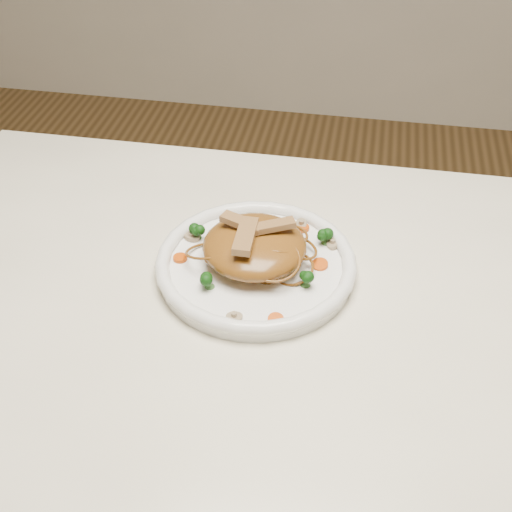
# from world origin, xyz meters

# --- Properties ---
(table) EXTENTS (1.20, 0.80, 0.75)m
(table) POSITION_xyz_m (0.00, 0.00, 0.65)
(table) COLOR white
(table) RESTS_ON ground
(plate) EXTENTS (0.30, 0.30, 0.02)m
(plate) POSITION_xyz_m (-0.06, 0.08, 0.76)
(plate) COLOR white
(plate) RESTS_ON table
(noodle_mound) EXTENTS (0.15, 0.15, 0.05)m
(noodle_mound) POSITION_xyz_m (-0.06, 0.09, 0.79)
(noodle_mound) COLOR brown
(noodle_mound) RESTS_ON plate
(chicken_a) EXTENTS (0.06, 0.04, 0.01)m
(chicken_a) POSITION_xyz_m (-0.04, 0.10, 0.82)
(chicken_a) COLOR #9E794A
(chicken_a) RESTS_ON noodle_mound
(chicken_b) EXTENTS (0.06, 0.04, 0.01)m
(chicken_b) POSITION_xyz_m (-0.08, 0.10, 0.82)
(chicken_b) COLOR #9E794A
(chicken_b) RESTS_ON noodle_mound
(chicken_c) EXTENTS (0.03, 0.07, 0.01)m
(chicken_c) POSITION_xyz_m (-0.07, 0.07, 0.82)
(chicken_c) COLOR #9E794A
(chicken_c) RESTS_ON noodle_mound
(broccoli_0) EXTENTS (0.03, 0.03, 0.03)m
(broccoli_0) POSITION_xyz_m (0.03, 0.15, 0.78)
(broccoli_0) COLOR #12420D
(broccoli_0) RESTS_ON plate
(broccoli_1) EXTENTS (0.03, 0.03, 0.03)m
(broccoli_1) POSITION_xyz_m (-0.16, 0.13, 0.78)
(broccoli_1) COLOR #12420D
(broccoli_1) RESTS_ON plate
(broccoli_2) EXTENTS (0.03, 0.03, 0.03)m
(broccoli_2) POSITION_xyz_m (-0.11, 0.03, 0.78)
(broccoli_2) COLOR #12420D
(broccoli_2) RESTS_ON plate
(broccoli_3) EXTENTS (0.03, 0.03, 0.03)m
(broccoli_3) POSITION_xyz_m (0.01, 0.05, 0.78)
(broccoli_3) COLOR #12420D
(broccoli_3) RESTS_ON plate
(carrot_0) EXTENTS (0.02, 0.02, 0.00)m
(carrot_0) POSITION_xyz_m (-0.01, 0.17, 0.77)
(carrot_0) COLOR #D35007
(carrot_0) RESTS_ON plate
(carrot_1) EXTENTS (0.02, 0.02, 0.00)m
(carrot_1) POSITION_xyz_m (-0.17, 0.07, 0.77)
(carrot_1) COLOR #D35007
(carrot_1) RESTS_ON plate
(carrot_2) EXTENTS (0.03, 0.03, 0.00)m
(carrot_2) POSITION_xyz_m (0.03, 0.09, 0.77)
(carrot_2) COLOR #D35007
(carrot_2) RESTS_ON plate
(carrot_3) EXTENTS (0.03, 0.03, 0.00)m
(carrot_3) POSITION_xyz_m (-0.12, 0.16, 0.77)
(carrot_3) COLOR #D35007
(carrot_3) RESTS_ON plate
(carrot_4) EXTENTS (0.03, 0.03, 0.00)m
(carrot_4) POSITION_xyz_m (-0.02, -0.02, 0.77)
(carrot_4) COLOR #D35007
(carrot_4) RESTS_ON plate
(mushroom_0) EXTENTS (0.03, 0.03, 0.01)m
(mushroom_0) POSITION_xyz_m (-0.07, -0.03, 0.77)
(mushroom_0) COLOR tan
(mushroom_0) RESTS_ON plate
(mushroom_1) EXTENTS (0.02, 0.02, 0.01)m
(mushroom_1) POSITION_xyz_m (0.04, 0.14, 0.77)
(mushroom_1) COLOR tan
(mushroom_1) RESTS_ON plate
(mushroom_2) EXTENTS (0.03, 0.03, 0.01)m
(mushroom_2) POSITION_xyz_m (-0.16, 0.12, 0.77)
(mushroom_2) COLOR tan
(mushroom_2) RESTS_ON plate
(mushroom_3) EXTENTS (0.03, 0.03, 0.01)m
(mushroom_3) POSITION_xyz_m (-0.01, 0.18, 0.77)
(mushroom_3) COLOR tan
(mushroom_3) RESTS_ON plate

